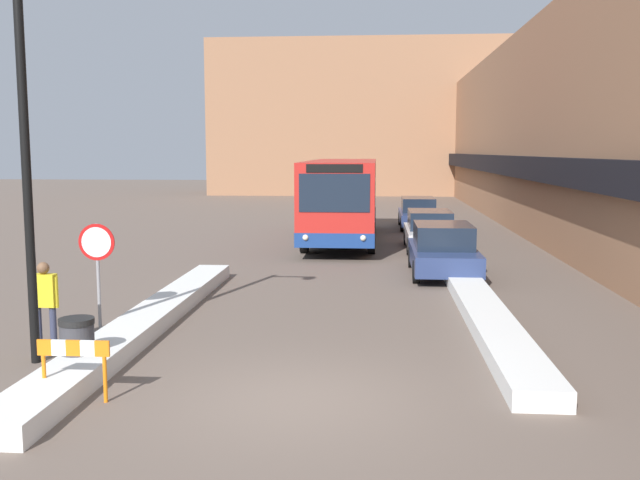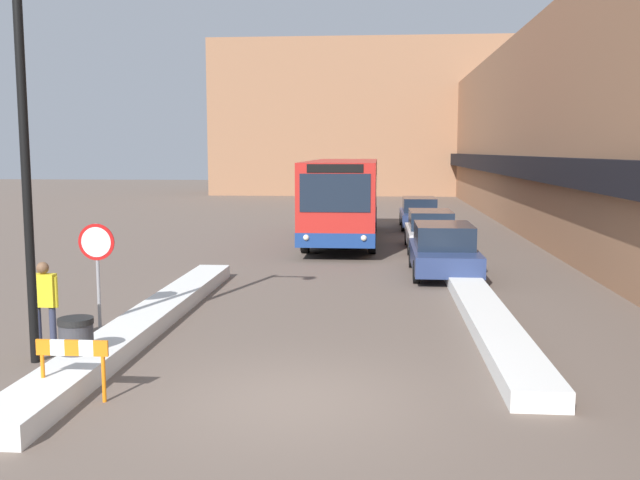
{
  "view_description": "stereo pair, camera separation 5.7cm",
  "coord_description": "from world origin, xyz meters",
  "views": [
    {
      "loc": [
        1.19,
        -10.25,
        3.73
      ],
      "look_at": [
        -0.18,
        6.97,
        1.56
      ],
      "focal_mm": 40.0,
      "sensor_mm": 36.0,
      "label": 1
    },
    {
      "loc": [
        1.25,
        -10.25,
        3.73
      ],
      "look_at": [
        -0.18,
        6.97,
        1.56
      ],
      "focal_mm": 40.0,
      "sensor_mm": 36.0,
      "label": 2
    }
  ],
  "objects": [
    {
      "name": "ground_plane",
      "position": [
        0.0,
        0.0,
        0.0
      ],
      "size": [
        160.0,
        160.0,
        0.0
      ],
      "primitive_type": "plane",
      "color": "#66564C"
    },
    {
      "name": "parked_car_middle",
      "position": [
        3.2,
        16.68,
        0.74
      ],
      "size": [
        1.81,
        4.51,
        1.48
      ],
      "color": "silver",
      "rests_on": "ground_plane"
    },
    {
      "name": "trash_bin",
      "position": [
        -3.79,
        1.01,
        0.48
      ],
      "size": [
        0.59,
        0.59,
        0.95
      ],
      "color": "#38383D",
      "rests_on": "ground_plane"
    },
    {
      "name": "pedestrian",
      "position": [
        -4.98,
        2.37,
        1.0
      ],
      "size": [
        0.54,
        0.23,
        1.67
      ],
      "rotation": [
        0.0,
        0.0,
        -0.03
      ],
      "color": "#333851",
      "rests_on": "ground_plane"
    },
    {
      "name": "construction_barricade",
      "position": [
        -3.27,
        -0.3,
        0.67
      ],
      "size": [
        1.1,
        0.06,
        0.94
      ],
      "color": "orange",
      "rests_on": "ground_plane"
    },
    {
      "name": "building_row_right",
      "position": [
        9.97,
        24.0,
        4.56
      ],
      "size": [
        5.5,
        60.0,
        9.15
      ],
      "color": "#996B4C",
      "rests_on": "ground_plane"
    },
    {
      "name": "parked_car_front",
      "position": [
        3.2,
        11.18,
        0.77
      ],
      "size": [
        1.93,
        4.45,
        1.54
      ],
      "color": "navy",
      "rests_on": "ground_plane"
    },
    {
      "name": "stop_sign",
      "position": [
        -4.54,
        3.86,
        1.62
      ],
      "size": [
        0.76,
        0.08,
        2.24
      ],
      "color": "gray",
      "rests_on": "ground_plane"
    },
    {
      "name": "parked_car_back",
      "position": [
        3.2,
        24.35,
        0.74
      ],
      "size": [
        1.8,
        4.57,
        1.48
      ],
      "color": "navy",
      "rests_on": "ground_plane"
    },
    {
      "name": "snow_bank_left",
      "position": [
        -3.6,
        4.1,
        0.18
      ],
      "size": [
        0.9,
        12.48,
        0.35
      ],
      "color": "silver",
      "rests_on": "ground_plane"
    },
    {
      "name": "city_bus",
      "position": [
        -0.21,
        19.09,
        1.82
      ],
      "size": [
        2.72,
        11.65,
        3.33
      ],
      "color": "red",
      "rests_on": "ground_plane"
    },
    {
      "name": "building_backdrop_far",
      "position": [
        0.0,
        52.42,
        6.45
      ],
      "size": [
        26.0,
        8.0,
        12.91
      ],
      "color": "#996B4C",
      "rests_on": "ground_plane"
    },
    {
      "name": "street_lamp",
      "position": [
        -4.54,
        1.57,
        4.34
      ],
      "size": [
        1.46,
        0.36,
        7.1
      ],
      "color": "black",
      "rests_on": "ground_plane"
    },
    {
      "name": "snow_bank_right",
      "position": [
        3.6,
        5.3,
        0.16
      ],
      "size": [
        0.9,
        11.15,
        0.33
      ],
      "color": "silver",
      "rests_on": "ground_plane"
    }
  ]
}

